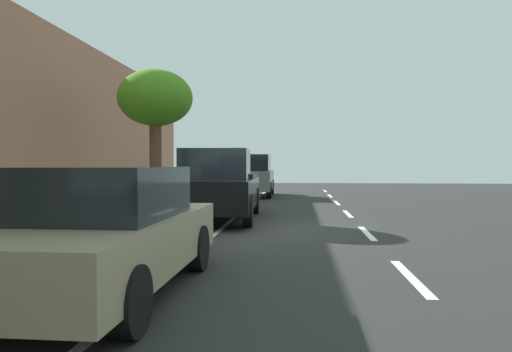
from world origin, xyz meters
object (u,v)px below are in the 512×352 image
at_px(parked_sedan_tan_mid, 105,232).
at_px(parked_suv_grey_nearest, 252,175).
at_px(bicycle_at_curb, 221,195).
at_px(street_tree_near_cyclist, 155,100).
at_px(parked_pickup_black_second, 220,187).
at_px(cyclist_with_backpack, 217,176).

bearing_deg(parked_sedan_tan_mid, parked_suv_grey_nearest, -90.28).
distance_m(bicycle_at_curb, street_tree_near_cyclist, 4.62).
bearing_deg(parked_pickup_black_second, bicycle_at_curb, -81.51).
bearing_deg(street_tree_near_cyclist, bicycle_at_curb, -118.06).
height_order(parked_suv_grey_nearest, cyclist_with_backpack, parked_suv_grey_nearest).
bearing_deg(parked_sedan_tan_mid, cyclist_with_backpack, -86.45).
bearing_deg(cyclist_with_backpack, street_tree_near_cyclist, 68.21).
relative_size(parked_pickup_black_second, street_tree_near_cyclist, 1.24).
xyz_separation_m(parked_suv_grey_nearest, parked_sedan_tan_mid, (0.08, 17.47, -0.27)).
relative_size(parked_sedan_tan_mid, street_tree_near_cyclist, 1.02).
bearing_deg(street_tree_near_cyclist, cyclist_with_backpack, -111.79).
distance_m(parked_sedan_tan_mid, cyclist_with_backpack, 12.60).
relative_size(parked_pickup_black_second, parked_sedan_tan_mid, 1.21).
bearing_deg(parked_pickup_black_second, parked_sedan_tan_mid, 89.22).
distance_m(parked_suv_grey_nearest, street_tree_near_cyclist, 8.98).
bearing_deg(parked_pickup_black_second, parked_suv_grey_nearest, -89.88).
relative_size(parked_suv_grey_nearest, parked_sedan_tan_mid, 1.07).
xyz_separation_m(parked_suv_grey_nearest, parked_pickup_black_second, (-0.02, 9.77, -0.13)).
bearing_deg(parked_suv_grey_nearest, street_tree_near_cyclist, 74.99).
height_order(bicycle_at_curb, street_tree_near_cyclist, street_tree_near_cyclist).
bearing_deg(cyclist_with_backpack, parked_pickup_black_second, 100.29).
xyz_separation_m(parked_sedan_tan_mid, bicycle_at_curb, (0.56, -12.13, -0.36)).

